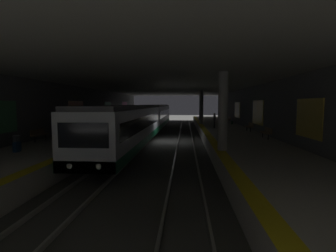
% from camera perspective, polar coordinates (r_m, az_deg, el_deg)
% --- Properties ---
extents(ground_plane, '(120.00, 120.00, 0.00)m').
position_cam_1_polar(ground_plane, '(25.19, -1.01, -3.54)').
color(ground_plane, '#42423F').
extents(track_left, '(60.00, 1.53, 0.16)m').
position_cam_1_polar(track_left, '(25.09, 4.01, -3.40)').
color(track_left, gray).
rests_on(track_left, ground).
extents(track_right, '(60.00, 1.53, 0.16)m').
position_cam_1_polar(track_right, '(25.47, -5.96, -3.29)').
color(track_right, gray).
rests_on(track_right, ground).
extents(platform_left, '(60.00, 5.30, 1.06)m').
position_cam_1_polar(platform_left, '(25.40, 13.88, -2.42)').
color(platform_left, '#B7B2A8').
rests_on(platform_left, ground).
extents(platform_right, '(60.00, 5.30, 1.06)m').
position_cam_1_polar(platform_right, '(26.50, -15.27, -2.14)').
color(platform_right, '#B7B2A8').
rests_on(platform_right, ground).
extents(wall_left, '(60.00, 0.56, 5.60)m').
position_cam_1_polar(wall_left, '(25.92, 20.30, 2.62)').
color(wall_left, slate).
rests_on(wall_left, ground).
extents(wall_right, '(60.00, 0.56, 5.60)m').
position_cam_1_polar(wall_right, '(27.48, -21.06, 2.71)').
color(wall_right, slate).
rests_on(wall_right, ground).
extents(ceiling_slab, '(60.00, 19.40, 0.40)m').
position_cam_1_polar(ceiling_slab, '(24.99, -1.03, 9.73)').
color(ceiling_slab, beige).
rests_on(ceiling_slab, wall_left).
extents(pillar_near, '(0.56, 0.56, 4.55)m').
position_cam_1_polar(pillar_near, '(14.86, 12.41, 3.26)').
color(pillar_near, gray).
rests_on(pillar_near, platform_left).
extents(pillar_far, '(0.56, 0.56, 4.55)m').
position_cam_1_polar(pillar_far, '(34.75, 7.60, 4.28)').
color(pillar_far, gray).
rests_on(pillar_far, platform_left).
extents(metro_train, '(35.59, 2.83, 3.49)m').
position_cam_1_polar(metro_train, '(28.55, -4.84, 1.54)').
color(metro_train, '#B7BCC6').
rests_on(metro_train, track_right).
extents(bench_left_near, '(1.70, 0.47, 0.86)m').
position_cam_1_polar(bench_left_near, '(21.05, 21.55, -1.26)').
color(bench_left_near, '#262628').
rests_on(bench_left_near, platform_left).
extents(bench_left_mid, '(1.70, 0.47, 0.86)m').
position_cam_1_polar(bench_left_mid, '(26.07, 18.09, -0.01)').
color(bench_left_mid, '#262628').
rests_on(bench_left_mid, platform_left).
extents(bench_left_far, '(1.70, 0.47, 0.86)m').
position_cam_1_polar(bench_left_far, '(37.86, 13.66, 1.59)').
color(bench_left_far, '#262628').
rests_on(bench_left_far, platform_left).
extents(bench_right_mid, '(1.70, 0.47, 0.86)m').
position_cam_1_polar(bench_right_mid, '(20.64, -27.32, -1.59)').
color(bench_right_mid, '#262628').
rests_on(bench_right_mid, platform_right).
extents(bench_right_far, '(1.70, 0.47, 0.86)m').
position_cam_1_polar(bench_right_far, '(23.82, -22.76, -0.61)').
color(bench_right_far, '#262628').
rests_on(bench_right_far, platform_right).
extents(person_waiting_near, '(0.60, 0.24, 1.74)m').
position_cam_1_polar(person_waiting_near, '(17.02, -22.25, -1.24)').
color(person_waiting_near, '#424242').
rests_on(person_waiting_near, platform_right).
extents(person_walking_mid, '(0.60, 0.22, 1.60)m').
position_cam_1_polar(person_walking_mid, '(24.34, -21.37, 0.35)').
color(person_walking_mid, '#3C3C3C').
rests_on(person_walking_mid, platform_right).
extents(person_standing_far, '(0.60, 0.23, 1.68)m').
position_cam_1_polar(person_standing_far, '(28.50, 10.55, 1.34)').
color(person_standing_far, '#323232').
rests_on(person_standing_far, platform_left).
extents(suitcase_rolling, '(0.44, 0.21, 0.87)m').
position_cam_1_polar(suitcase_rolling, '(16.54, -31.20, -4.10)').
color(suitcase_rolling, navy).
rests_on(suitcase_rolling, platform_right).
extents(backpack_on_floor, '(0.30, 0.20, 0.40)m').
position_cam_1_polar(backpack_on_floor, '(34.63, 14.37, 0.73)').
color(backpack_on_floor, '#1E512D').
rests_on(backpack_on_floor, platform_left).
extents(trash_bin, '(0.44, 0.44, 0.85)m').
position_cam_1_polar(trash_bin, '(17.38, -31.15, -3.23)').
color(trash_bin, '#595B5E').
rests_on(trash_bin, platform_right).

